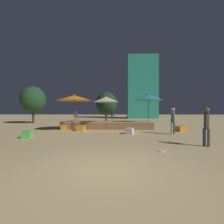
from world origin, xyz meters
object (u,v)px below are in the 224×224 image
(patio_umbrella_0, at_px, (106,99))
(bistro_chair_1, at_px, (76,115))
(cube_seat_2, at_px, (81,128))
(frisbee_disc, at_px, (162,151))
(cube_seat_3, at_px, (64,127))
(person_0, at_px, (206,125))
(patio_umbrella_1, at_px, (149,97))
(background_tree_1, at_px, (106,104))
(background_tree_0, at_px, (33,100))
(bistro_chair_0, at_px, (113,115))
(cube_seat_1, at_px, (180,129))
(cube_seat_4, at_px, (130,131))
(person_1, at_px, (173,119))
(patio_umbrella_2, at_px, (74,98))
(cube_seat_0, at_px, (27,135))

(patio_umbrella_0, xyz_separation_m, bistro_chair_1, (-3.15, 1.95, -1.40))
(cube_seat_2, height_order, frisbee_disc, cube_seat_2)
(frisbee_disc, bearing_deg, cube_seat_3, 133.21)
(person_0, bearing_deg, cube_seat_2, 176.64)
(patio_umbrella_1, distance_m, background_tree_1, 8.39)
(patio_umbrella_1, distance_m, bistro_chair_1, 7.26)
(cube_seat_3, height_order, bistro_chair_1, bistro_chair_1)
(background_tree_0, distance_m, background_tree_1, 9.76)
(bistro_chair_0, bearing_deg, cube_seat_1, -149.14)
(patio_umbrella_1, bearing_deg, cube_seat_4, -128.85)
(patio_umbrella_1, distance_m, person_0, 6.40)
(person_0, distance_m, bistro_chair_0, 9.04)
(cube_seat_2, height_order, person_1, person_1)
(patio_umbrella_2, bearing_deg, background_tree_0, 137.24)
(patio_umbrella_1, height_order, frisbee_disc, patio_umbrella_1)
(cube_seat_1, bearing_deg, patio_umbrella_1, 163.62)
(bistro_chair_1, bearing_deg, cube_seat_2, -118.90)
(patio_umbrella_2, height_order, bistro_chair_1, patio_umbrella_2)
(person_1, bearing_deg, patio_umbrella_0, 141.07)
(bistro_chair_1, bearing_deg, patio_umbrella_2, -129.99)
(patio_umbrella_1, distance_m, cube_seat_2, 6.37)
(patio_umbrella_0, distance_m, cube_seat_3, 4.44)
(cube_seat_1, bearing_deg, cube_seat_4, -159.77)
(cube_seat_0, bearing_deg, patio_umbrella_0, 40.48)
(patio_umbrella_2, xyz_separation_m, bistro_chair_0, (3.24, 2.09, -1.52))
(person_0, bearing_deg, cube_seat_0, -158.47)
(patio_umbrella_2, relative_size, person_1, 1.66)
(patio_umbrella_2, bearing_deg, bistro_chair_1, 101.56)
(patio_umbrella_0, height_order, patio_umbrella_1, patio_umbrella_1)
(person_0, bearing_deg, frisbee_disc, -125.90)
(patio_umbrella_0, height_order, cube_seat_4, patio_umbrella_0)
(patio_umbrella_1, xyz_separation_m, patio_umbrella_2, (-6.40, -0.25, -0.07))
(cube_seat_1, height_order, person_0, person_0)
(cube_seat_0, bearing_deg, person_0, -11.43)
(patio_umbrella_0, bearing_deg, person_0, -49.30)
(patio_umbrella_1, distance_m, background_tree_0, 15.36)
(cube_seat_1, height_order, cube_seat_2, cube_seat_2)
(person_1, bearing_deg, cube_seat_2, 152.85)
(person_0, bearing_deg, bistro_chair_1, 169.33)
(patio_umbrella_0, xyz_separation_m, background_tree_1, (-0.44, 7.40, -0.03))
(patio_umbrella_2, distance_m, person_0, 9.82)
(patio_umbrella_0, xyz_separation_m, person_0, (5.05, -5.88, -1.64))
(bistro_chair_1, bearing_deg, person_0, -95.18)
(background_tree_0, bearing_deg, patio_umbrella_1, -25.61)
(cube_seat_3, bearing_deg, cube_seat_4, -22.15)
(cube_seat_0, bearing_deg, patio_umbrella_2, 63.57)
(cube_seat_4, bearing_deg, cube_seat_2, 158.15)
(cube_seat_1, relative_size, bistro_chair_0, 0.89)
(bistro_chair_0, bearing_deg, patio_umbrella_1, -154.81)
(cube_seat_0, bearing_deg, bistro_chair_0, 48.85)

